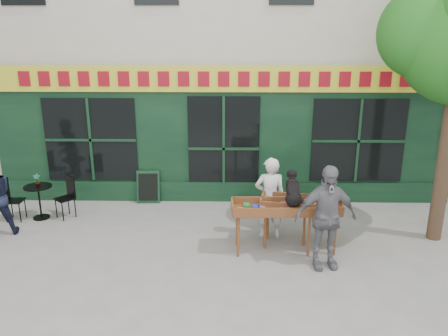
{
  "coord_description": "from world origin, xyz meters",
  "views": [
    {
      "loc": [
        0.2,
        -7.87,
        3.89
      ],
      "look_at": [
        0.04,
        0.5,
        1.4
      ],
      "focal_mm": 35.0,
      "sensor_mm": 36.0,
      "label": 1
    }
  ],
  "objects": [
    {
      "name": "bistro_chair_left",
      "position": [
        -4.69,
        1.06,
        0.56
      ],
      "size": [
        0.38,
        0.38,
        0.95
      ],
      "rotation": [
        0.0,
        0.0,
        1.62
      ],
      "color": "black",
      "rests_on": "ground"
    },
    {
      "name": "potted_plant",
      "position": [
        -4.09,
        1.16,
        0.9
      ],
      "size": [
        0.17,
        0.14,
        0.28
      ],
      "primitive_type": "imported",
      "rotation": [
        0.0,
        0.0,
        0.32
      ],
      "color": "gray",
      "rests_on": "bistro_table"
    },
    {
      "name": "man_right",
      "position": [
        1.82,
        -0.88,
        0.93
      ],
      "size": [
        1.15,
        0.62,
        1.87
      ],
      "primitive_type": "imported",
      "rotation": [
        0.0,
        0.0,
        0.16
      ],
      "color": "slate",
      "rests_on": "ground"
    },
    {
      "name": "ground",
      "position": [
        0.0,
        0.0,
        0.0
      ],
      "size": [
        80.0,
        80.0,
        0.0
      ],
      "primitive_type": "plane",
      "color": "slate",
      "rests_on": "ground"
    },
    {
      "name": "woman",
      "position": [
        0.96,
        0.33,
        0.83
      ],
      "size": [
        0.62,
        0.42,
        1.67
      ],
      "primitive_type": "imported",
      "rotation": [
        0.0,
        0.0,
        3.17
      ],
      "color": "silver",
      "rests_on": "ground"
    },
    {
      "name": "book_cart_right",
      "position": [
        1.52,
        -0.13,
        0.82
      ],
      "size": [
        1.59,
        0.9,
        0.99
      ],
      "rotation": [
        0.0,
        0.0,
        -0.19
      ],
      "color": "brown",
      "rests_on": "ground"
    },
    {
      "name": "book_cart_center",
      "position": [
        0.96,
        -0.32,
        0.82
      ],
      "size": [
        1.52,
        0.67,
        0.99
      ],
      "rotation": [
        0.0,
        0.0,
        0.03
      ],
      "color": "brown",
      "rests_on": "ground"
    },
    {
      "name": "dog",
      "position": [
        1.31,
        -0.37,
        1.29
      ],
      "size": [
        0.36,
        0.61,
        0.6
      ],
      "primitive_type": null,
      "rotation": [
        0.0,
        0.0,
        0.03
      ],
      "color": "black",
      "rests_on": "book_cart_center"
    },
    {
      "name": "building",
      "position": [
        0.0,
        5.97,
        4.97
      ],
      "size": [
        14.0,
        7.26,
        10.0
      ],
      "color": "beige",
      "rests_on": "ground"
    },
    {
      "name": "chalkboard",
      "position": [
        -1.85,
        2.19,
        0.4
      ],
      "size": [
        0.56,
        0.21,
        0.79
      ],
      "rotation": [
        0.0,
        0.0,
        0.02
      ],
      "color": "black",
      "rests_on": "ground"
    },
    {
      "name": "bistro_chair_right",
      "position": [
        -3.48,
        1.28,
        0.56
      ],
      "size": [
        0.51,
        0.51,
        0.95
      ],
      "rotation": [
        0.0,
        0.0,
        -0.73
      ],
      "color": "black",
      "rests_on": "ground"
    },
    {
      "name": "bistro_table",
      "position": [
        -4.09,
        1.16,
        0.54
      ],
      "size": [
        0.6,
        0.6,
        0.76
      ],
      "color": "black",
      "rests_on": "ground"
    }
  ]
}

